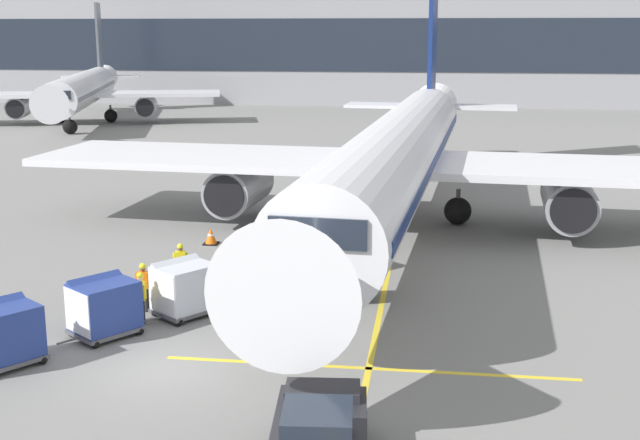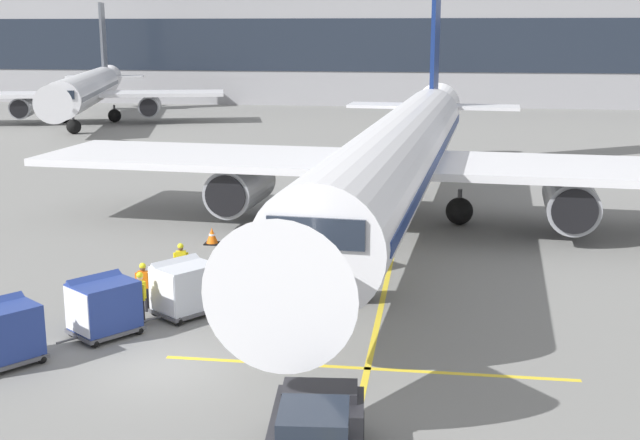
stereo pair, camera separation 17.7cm
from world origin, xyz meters
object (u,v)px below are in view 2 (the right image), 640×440
Objects in this scene: ground_crew_by_loader at (141,294)px; parked_airplane at (401,154)px; pushback_tug at (316,438)px; distant_airplane at (87,90)px; baggage_cart_third at (1,332)px; safety_cone_engine_keepout at (212,236)px; ground_crew_by_carts at (143,284)px; baggage_cart_second at (103,305)px; belt_loader at (257,270)px; baggage_cart_lead at (184,287)px; ground_crew_marshaller at (181,262)px.

parked_airplane is at bearing 62.64° from ground_crew_by_loader.
distant_airplane is at bearing 117.19° from pushback_tug.
baggage_cart_third reaches higher than safety_cone_engine_keepout.
safety_cone_engine_keepout is (-7.62, 19.09, -0.46)m from pushback_tug.
distant_airplane reaches higher than ground_crew_by_carts.
ground_crew_by_loader is (-7.86, -15.18, -2.64)m from parked_airplane.
baggage_cart_second and baggage_cart_third have the same top height.
belt_loader is 1.88× the size of baggage_cart_third.
pushback_tug is 2.62× the size of ground_crew_by_carts.
ground_crew_by_carts is 0.05× the size of distant_airplane.
parked_airplane is 54.25m from distant_airplane.
ground_crew_by_loader is 1.00× the size of ground_crew_by_carts.
parked_airplane is 17.58× the size of baggage_cart_third.
baggage_cart_second is at bearing 137.14° from pushback_tug.
baggage_cart_second reaches higher than ground_crew_by_loader.
safety_cone_engine_keepout is at bearing 111.77° from pushback_tug.
baggage_cart_lead is 3.54× the size of safety_cone_engine_keepout.
parked_airplane is at bearing 67.65° from belt_loader.
ground_crew_by_loader is at bearing -74.85° from ground_crew_by_carts.
baggage_cart_third reaches higher than ground_crew_by_loader.
baggage_cart_second is (-3.89, -5.04, 0.14)m from belt_loader.
ground_crew_by_loader is 0.05× the size of distant_airplane.
ground_crew_by_carts is at bearing -142.43° from belt_loader.
baggage_cart_lead is 2.99m from baggage_cart_second.
ground_crew_by_carts is at bearing -89.02° from safety_cone_engine_keepout.
ground_crew_by_loader is (0.75, 1.33, -0.00)m from baggage_cart_second.
pushback_tug is 2.62× the size of ground_crew_by_loader.
safety_cone_engine_keepout is at bearing -150.09° from parked_airplane.
baggage_cart_second is at bearing -130.96° from baggage_cart_lead.
baggage_cart_third is (-10.60, -19.18, -2.64)m from parked_airplane.
baggage_cart_lead and baggage_cart_second have the same top height.
baggage_cart_second is 63.92m from distant_airplane.
belt_loader is 6.68× the size of safety_cone_engine_keepout.
ground_crew_by_carts is (-8.15, -14.11, -2.64)m from parked_airplane.
safety_cone_engine_keepout is at bearing 92.48° from ground_crew_by_loader.
distant_airplane is at bearing 113.88° from baggage_cart_second.
baggage_cart_second is 0.58× the size of pushback_tug.
safety_cone_engine_keepout is at bearing 80.97° from baggage_cart_third.
parked_airplane is 1.28× the size of distant_airplane.
pushback_tug reaches higher than ground_crew_by_loader.
ground_crew_by_loader is at bearing 129.57° from pushback_tug.
belt_loader is 1.10× the size of pushback_tug.
ground_crew_by_carts is (2.45, 5.07, -0.00)m from baggage_cart_third.
baggage_cart_second is 3.54× the size of safety_cone_engine_keepout.
baggage_cart_third is (-5.88, -7.71, 0.14)m from belt_loader.
pushback_tug is (4.03, -12.40, -0.03)m from belt_loader.
belt_loader reaches higher than safety_cone_engine_keepout.
belt_loader reaches higher than ground_crew_by_loader.
parked_airplane is 18.81m from baggage_cart_second.
ground_crew_marshaller is (-6.99, 12.52, 0.17)m from pushback_tug.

